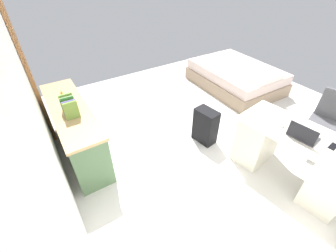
{
  "coord_description": "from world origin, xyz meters",
  "views": [
    {
      "loc": [
        -2.09,
        2.25,
        2.46
      ],
      "look_at": [
        -0.09,
        0.97,
        0.6
      ],
      "focal_mm": 23.87,
      "sensor_mm": 36.0,
      "label": 1
    }
  ],
  "objects_px": {
    "bed": "(236,77)",
    "credenza": "(76,130)",
    "suitcase_black": "(205,126)",
    "figurine_small": "(62,94)",
    "computer_mouse": "(282,125)",
    "laptop": "(303,135)",
    "office_chair": "(325,126)",
    "cell_phone_near_laptop": "(333,146)",
    "desk": "(292,155)"
  },
  "relations": [
    {
      "from": "bed",
      "to": "credenza",
      "type": "bearing_deg",
      "value": 93.37
    },
    {
      "from": "suitcase_black",
      "to": "figurine_small",
      "type": "bearing_deg",
      "value": 47.49
    },
    {
      "from": "computer_mouse",
      "to": "figurine_small",
      "type": "height_order",
      "value": "figurine_small"
    },
    {
      "from": "laptop",
      "to": "figurine_small",
      "type": "height_order",
      "value": "laptop"
    },
    {
      "from": "office_chair",
      "to": "laptop",
      "type": "relative_size",
      "value": 2.79
    },
    {
      "from": "bed",
      "to": "computer_mouse",
      "type": "bearing_deg",
      "value": 144.49
    },
    {
      "from": "credenza",
      "to": "cell_phone_near_laptop",
      "type": "distance_m",
      "value": 3.28
    },
    {
      "from": "computer_mouse",
      "to": "cell_phone_near_laptop",
      "type": "height_order",
      "value": "computer_mouse"
    },
    {
      "from": "suitcase_black",
      "to": "cell_phone_near_laptop",
      "type": "height_order",
      "value": "cell_phone_near_laptop"
    },
    {
      "from": "computer_mouse",
      "to": "cell_phone_near_laptop",
      "type": "xyz_separation_m",
      "value": [
        -0.53,
        -0.16,
        -0.01
      ]
    },
    {
      "from": "laptop",
      "to": "cell_phone_near_laptop",
      "type": "height_order",
      "value": "laptop"
    },
    {
      "from": "office_chair",
      "to": "bed",
      "type": "relative_size",
      "value": 0.49
    },
    {
      "from": "office_chair",
      "to": "suitcase_black",
      "type": "distance_m",
      "value": 1.75
    },
    {
      "from": "credenza",
      "to": "laptop",
      "type": "xyz_separation_m",
      "value": [
        -2.06,
        -2.11,
        0.41
      ]
    },
    {
      "from": "bed",
      "to": "suitcase_black",
      "type": "distance_m",
      "value": 2.08
    },
    {
      "from": "office_chair",
      "to": "laptop",
      "type": "xyz_separation_m",
      "value": [
        -0.13,
        1.02,
        0.39
      ]
    },
    {
      "from": "office_chair",
      "to": "cell_phone_near_laptop",
      "type": "xyz_separation_m",
      "value": [
        -0.4,
        0.86,
        0.34
      ]
    },
    {
      "from": "bed",
      "to": "computer_mouse",
      "type": "relative_size",
      "value": 19.38
    },
    {
      "from": "desk",
      "to": "credenza",
      "type": "relative_size",
      "value": 0.84
    },
    {
      "from": "desk",
      "to": "bed",
      "type": "xyz_separation_m",
      "value": [
        2.23,
        -1.34,
        -0.15
      ]
    },
    {
      "from": "credenza",
      "to": "cell_phone_near_laptop",
      "type": "relative_size",
      "value": 13.24
    },
    {
      "from": "figurine_small",
      "to": "computer_mouse",
      "type": "bearing_deg",
      "value": -135.31
    },
    {
      "from": "laptop",
      "to": "figurine_small",
      "type": "xyz_separation_m",
      "value": [
        2.4,
        2.11,
        0.03
      ]
    },
    {
      "from": "desk",
      "to": "laptop",
      "type": "bearing_deg",
      "value": 113.54
    },
    {
      "from": "suitcase_black",
      "to": "laptop",
      "type": "xyz_separation_m",
      "value": [
        -1.21,
        -0.35,
        0.52
      ]
    },
    {
      "from": "suitcase_black",
      "to": "laptop",
      "type": "height_order",
      "value": "laptop"
    },
    {
      "from": "desk",
      "to": "credenza",
      "type": "height_order",
      "value": "credenza"
    },
    {
      "from": "suitcase_black",
      "to": "cell_phone_near_laptop",
      "type": "xyz_separation_m",
      "value": [
        -1.48,
        -0.51,
        0.47
      ]
    },
    {
      "from": "office_chair",
      "to": "suitcase_black",
      "type": "xyz_separation_m",
      "value": [
        1.08,
        1.37,
        -0.13
      ]
    },
    {
      "from": "credenza",
      "to": "figurine_small",
      "type": "xyz_separation_m",
      "value": [
        0.34,
        0.0,
        0.45
      ]
    },
    {
      "from": "cell_phone_near_laptop",
      "to": "figurine_small",
      "type": "bearing_deg",
      "value": 34.34
    },
    {
      "from": "suitcase_black",
      "to": "credenza",
      "type": "bearing_deg",
      "value": 55.7
    },
    {
      "from": "computer_mouse",
      "to": "laptop",
      "type": "bearing_deg",
      "value": 170.98
    },
    {
      "from": "laptop",
      "to": "figurine_small",
      "type": "bearing_deg",
      "value": 41.3
    },
    {
      "from": "credenza",
      "to": "suitcase_black",
      "type": "relative_size",
      "value": 3.11
    },
    {
      "from": "figurine_small",
      "to": "suitcase_black",
      "type": "bearing_deg",
      "value": -124.02
    },
    {
      "from": "laptop",
      "to": "computer_mouse",
      "type": "relative_size",
      "value": 3.37
    },
    {
      "from": "desk",
      "to": "office_chair",
      "type": "relative_size",
      "value": 1.61
    },
    {
      "from": "cell_phone_near_laptop",
      "to": "suitcase_black",
      "type": "bearing_deg",
      "value": 13.04
    },
    {
      "from": "desk",
      "to": "figurine_small",
      "type": "height_order",
      "value": "figurine_small"
    },
    {
      "from": "cell_phone_near_laptop",
      "to": "figurine_small",
      "type": "xyz_separation_m",
      "value": [
        2.67,
        2.28,
        0.08
      ]
    },
    {
      "from": "suitcase_black",
      "to": "office_chair",
      "type": "bearing_deg",
      "value": -136.76
    },
    {
      "from": "laptop",
      "to": "computer_mouse",
      "type": "height_order",
      "value": "laptop"
    },
    {
      "from": "desk",
      "to": "suitcase_black",
      "type": "bearing_deg",
      "value": 20.81
    },
    {
      "from": "desk",
      "to": "figurine_small",
      "type": "relative_size",
      "value": 13.78
    },
    {
      "from": "laptop",
      "to": "desk",
      "type": "bearing_deg",
      "value": -66.46
    },
    {
      "from": "credenza",
      "to": "computer_mouse",
      "type": "relative_size",
      "value": 18.0
    },
    {
      "from": "bed",
      "to": "cell_phone_near_laptop",
      "type": "bearing_deg",
      "value": 153.41
    },
    {
      "from": "computer_mouse",
      "to": "desk",
      "type": "bearing_deg",
      "value": -165.47
    },
    {
      "from": "office_chair",
      "to": "suitcase_black",
      "type": "bearing_deg",
      "value": 51.73
    }
  ]
}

